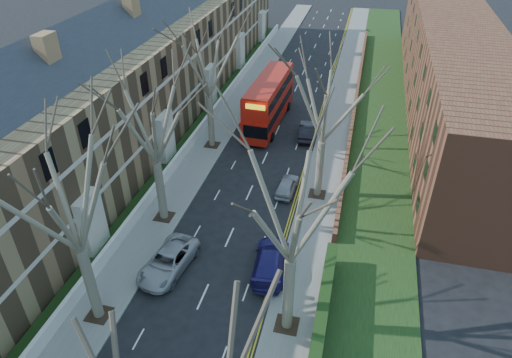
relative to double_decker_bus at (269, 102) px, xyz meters
The scene contains 16 objects.
pavement_left 7.00m from the double_decker_bus, 135.49° to the left, with size 3.00×102.00×0.12m, color slate.
pavement_right 8.97m from the double_decker_bus, 32.22° to the left, with size 3.00×102.00×0.12m, color slate.
terrace_left 13.15m from the double_decker_bus, 164.62° to the right, with size 9.70×78.00×13.60m.
flats_right 20.81m from the double_decker_bus, 24.63° to the left, with size 13.97×54.00×10.00m.
front_wall_left 7.42m from the double_decker_bus, 151.85° to the right, with size 0.30×78.00×1.00m.
grass_verge_right 12.89m from the double_decker_bus, 21.31° to the left, with size 6.00×102.00×0.06m.
tree_left_mid 29.59m from the double_decker_bus, 98.79° to the right, with size 10.50×10.50×14.71m.
tree_left_far 20.08m from the double_decker_bus, 103.42° to the right, with size 10.15×10.15×14.22m.
tree_left_dist 10.51m from the double_decker_bus, 124.47° to the right, with size 10.50×10.50×14.71m.
tree_right_mid 28.21m from the double_decker_bus, 75.12° to the right, with size 10.50×10.50×14.71m.
tree_right_far 15.77m from the double_decker_bus, 60.50° to the right, with size 10.15×10.15×14.22m.
double_decker_bus is the anchor object (origin of this frame).
car_left_far 23.73m from the double_decker_bus, 94.28° to the right, with size 2.48×5.38×1.50m, color #A2A2A8.
car_right_near 22.55m from the double_decker_bus, 77.12° to the right, with size 2.21×5.43×1.58m, color navy.
car_right_mid 13.35m from the double_decker_bus, 70.55° to the right, with size 1.51×3.76×1.28m, color #94959C.
car_right_far 5.36m from the double_decker_bus, 25.54° to the right, with size 1.56×4.48×1.48m, color black.
Camera 1 is at (8.21, -9.94, 22.65)m, focal length 32.00 mm.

